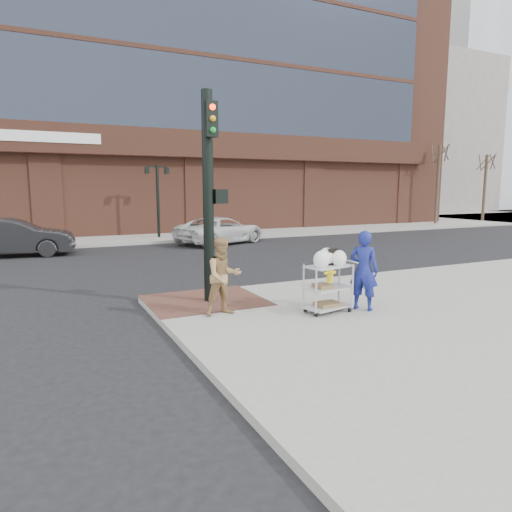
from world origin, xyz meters
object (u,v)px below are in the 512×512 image
woman_blue (364,270)px  minivan_white (221,230)px  lamp_post (158,193)px  fire_hydrant (330,273)px  traffic_signal_pole (209,191)px  pedestrian_tan (224,276)px  utility_cart (328,284)px  sedan_dark (13,238)px

woman_blue → minivan_white: 14.34m
lamp_post → fire_hydrant: 15.33m
lamp_post → traffic_signal_pole: size_ratio=0.80×
pedestrian_tan → utility_cart: 2.32m
minivan_white → pedestrian_tan: bearing=136.2°
sedan_dark → fire_hydrant: sedan_dark is taller
traffic_signal_pole → fire_hydrant: (3.57, 0.08, -2.29)m
sedan_dark → utility_cart: (6.69, -13.66, -0.01)m
sedan_dark → fire_hydrant: 14.16m
utility_cart → minivan_white: bearing=78.1°
woman_blue → utility_cart: woman_blue is taller
traffic_signal_pole → woman_blue: bearing=-38.1°
sedan_dark → minivan_white: size_ratio=0.97×
sedan_dark → fire_hydrant: bearing=-136.7°
traffic_signal_pole → pedestrian_tan: traffic_signal_pole is taller
traffic_signal_pole → fire_hydrant: 4.24m
fire_hydrant → minivan_white: bearing=83.4°
sedan_dark → utility_cart: sedan_dark is taller
utility_cart → fire_hydrant: bearing=54.1°
pedestrian_tan → minivan_white: (5.11, 13.20, -0.30)m
pedestrian_tan → fire_hydrant: (3.73, 1.34, -0.46)m
fire_hydrant → woman_blue: bearing=-107.1°
sedan_dark → fire_hydrant: size_ratio=6.47×
lamp_post → pedestrian_tan: bearing=-99.1°
minivan_white → utility_cart: bearing=145.5°
woman_blue → minivan_white: size_ratio=0.36×
lamp_post → utility_cart: size_ratio=2.79×
minivan_white → utility_cart: utility_cart is taller
sedan_dark → minivan_white: sedan_dark is taller
minivan_white → utility_cart: size_ratio=3.53×
fire_hydrant → utility_cart: bearing=-125.9°
sedan_dark → fire_hydrant: (8.26, -11.49, -0.27)m
sedan_dark → utility_cart: bearing=-146.3°
pedestrian_tan → traffic_signal_pole: bearing=80.4°
woman_blue → utility_cart: size_ratio=1.27×
lamp_post → sedan_dark: size_ratio=0.82×
woman_blue → fire_hydrant: bearing=-51.2°
utility_cart → woman_blue: bearing=-10.0°
traffic_signal_pole → sedan_dark: size_ratio=1.02×
lamp_post → pedestrian_tan: lamp_post is taller
utility_cart → pedestrian_tan: bearing=159.0°
utility_cart → fire_hydrant: 2.69m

